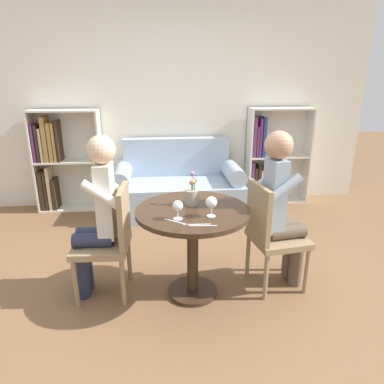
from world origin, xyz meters
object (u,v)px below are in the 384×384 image
object	(u,v)px
bookshelf_right	(269,161)
flower_vase	(192,195)
bookshelf_left	(60,161)
wine_glass_right	(211,203)
couch	(178,188)
person_right	(282,206)
person_left	(97,214)
chair_right	(271,232)
chair_left	(110,237)
wine_glass_left	(178,206)

from	to	relation	value
bookshelf_right	flower_vase	world-z (taller)	bookshelf_right
flower_vase	bookshelf_left	bearing A→B (deg)	127.37
flower_vase	wine_glass_right	bearing A→B (deg)	-65.49
couch	person_right	size ratio (longest dim) A/B	1.23
person_right	person_left	bearing A→B (deg)	81.20
bookshelf_left	wine_glass_right	world-z (taller)	bookshelf_left
person_left	person_right	world-z (taller)	person_right
person_right	couch	bearing A→B (deg)	14.48
chair_right	flower_vase	size ratio (longest dim) A/B	3.39
couch	bookshelf_left	bearing A→B (deg)	169.92
couch	wine_glass_right	bearing A→B (deg)	-86.59
couch	wine_glass_right	world-z (taller)	couch
couch	chair_right	size ratio (longest dim) A/B	1.79
chair_left	person_left	xyz separation A→B (m)	(-0.09, 0.01, 0.20)
flower_vase	couch	bearing A→B (deg)	90.13
chair_left	flower_vase	bearing A→B (deg)	95.17
couch	bookshelf_right	world-z (taller)	bookshelf_right
chair_right	wine_glass_left	xyz separation A→B (m)	(-0.76, -0.22, 0.34)
bookshelf_right	chair_right	distance (m)	2.13
wine_glass_right	flower_vase	size ratio (longest dim) A/B	0.56
bookshelf_right	flower_vase	distance (m)	2.37
bookshelf_right	couch	bearing A→B (deg)	-168.11
chair_left	person_right	world-z (taller)	person_right
chair_right	wine_glass_right	distance (m)	0.66
bookshelf_right	person_left	world-z (taller)	bookshelf_right
bookshelf_right	wine_glass_right	size ratio (longest dim) A/B	8.72
bookshelf_right	chair_right	size ratio (longest dim) A/B	1.44
couch	flower_vase	distance (m)	1.79
bookshelf_left	chair_left	bearing A→B (deg)	-66.50
chair_left	chair_right	world-z (taller)	same
flower_vase	chair_right	bearing A→B (deg)	-4.60
bookshelf_right	person_right	xyz separation A→B (m)	(-0.55, -2.01, 0.13)
chair_right	flower_vase	bearing A→B (deg)	77.39
couch	flower_vase	world-z (taller)	flower_vase
person_left	wine_glass_left	size ratio (longest dim) A/B	9.41
couch	person_left	size ratio (longest dim) A/B	1.24
chair_right	person_left	size ratio (longest dim) A/B	0.70
bookshelf_left	chair_left	xyz separation A→B (m)	(0.87, -2.00, -0.15)
couch	bookshelf_left	size ratio (longest dim) A/B	1.24
flower_vase	chair_left	bearing A→B (deg)	-178.25
person_right	chair_right	bearing A→B (deg)	95.66
couch	chair_left	size ratio (longest dim) A/B	1.79
chair_left	person_right	bearing A→B (deg)	92.93
flower_vase	wine_glass_left	bearing A→B (deg)	-114.85
person_right	wine_glass_right	bearing A→B (deg)	101.71
person_right	wine_glass_left	distance (m)	0.89
bookshelf_left	chair_left	size ratio (longest dim) A/B	1.44
bookshelf_left	person_right	world-z (taller)	person_right
bookshelf_right	wine_glass_right	world-z (taller)	bookshelf_right
person_left	person_right	bearing A→B (deg)	92.62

